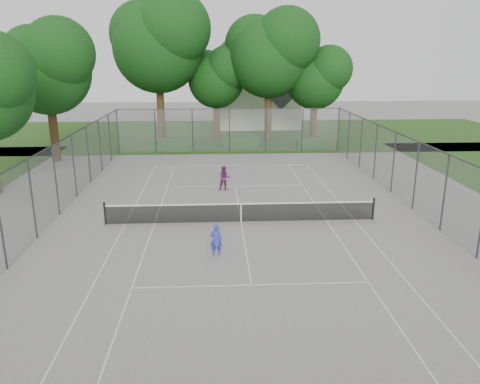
{
  "coord_description": "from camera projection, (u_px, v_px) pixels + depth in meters",
  "views": [
    {
      "loc": [
        -1.19,
        -20.98,
        7.66
      ],
      "look_at": [
        0.0,
        1.0,
        1.2
      ],
      "focal_mm": 35.0,
      "sensor_mm": 36.0,
      "label": 1
    }
  ],
  "objects": [
    {
      "name": "ground",
      "position": [
        241.0,
        222.0,
        22.32
      ],
      "size": [
        120.0,
        120.0,
        0.0
      ],
      "primitive_type": "plane",
      "color": "slate",
      "rests_on": "ground"
    },
    {
      "name": "grass_far",
      "position": [
        227.0,
        134.0,
        47.24
      ],
      "size": [
        60.0,
        20.0,
        0.0
      ],
      "primitive_type": "cube",
      "color": "#1F4112",
      "rests_on": "ground"
    },
    {
      "name": "court_markings",
      "position": [
        241.0,
        222.0,
        22.32
      ],
      "size": [
        11.03,
        23.83,
        0.01
      ],
      "color": "silver",
      "rests_on": "ground"
    },
    {
      "name": "tennis_net",
      "position": [
        241.0,
        212.0,
        22.18
      ],
      "size": [
        12.87,
        0.1,
        1.1
      ],
      "color": "black",
      "rests_on": "ground"
    },
    {
      "name": "perimeter_fence",
      "position": [
        241.0,
        185.0,
        21.81
      ],
      "size": [
        18.08,
        34.08,
        3.52
      ],
      "color": "#38383D",
      "rests_on": "ground"
    },
    {
      "name": "tree_far_left",
      "position": [
        159.0,
        40.0,
        40.72
      ],
      "size": [
        9.03,
        8.24,
        12.98
      ],
      "color": "#3B2815",
      "rests_on": "ground"
    },
    {
      "name": "tree_far_midleft",
      "position": [
        217.0,
        75.0,
        43.05
      ],
      "size": [
        5.95,
        5.44,
        8.56
      ],
      "color": "#3B2815",
      "rests_on": "ground"
    },
    {
      "name": "tree_far_midright",
      "position": [
        270.0,
        51.0,
        41.04
      ],
      "size": [
        8.14,
        7.43,
        11.71
      ],
      "color": "#3B2815",
      "rests_on": "ground"
    },
    {
      "name": "tree_far_right",
      "position": [
        316.0,
        76.0,
        41.95
      ],
      "size": [
        5.95,
        5.43,
        8.56
      ],
      "color": "#3B2815",
      "rests_on": "ground"
    },
    {
      "name": "tree_side_back",
      "position": [
        47.0,
        64.0,
        33.3
      ],
      "size": [
        7.15,
        6.53,
        10.28
      ],
      "color": "#3B2815",
      "rests_on": "ground"
    },
    {
      "name": "hedge_left",
      "position": [
        172.0,
        145.0,
        38.91
      ],
      "size": [
        3.83,
        1.15,
        0.96
      ],
      "primitive_type": "cube",
      "color": "#1E4D19",
      "rests_on": "ground"
    },
    {
      "name": "hedge_mid",
      "position": [
        241.0,
        142.0,
        40.1
      ],
      "size": [
        3.09,
        0.88,
        0.97
      ],
      "primitive_type": "cube",
      "color": "#1E4D19",
      "rests_on": "ground"
    },
    {
      "name": "hedge_right",
      "position": [
        312.0,
        143.0,
        40.23
      ],
      "size": [
        2.61,
        0.96,
        0.78
      ],
      "primitive_type": "cube",
      "color": "#1E4D19",
      "rests_on": "ground"
    },
    {
      "name": "house",
      "position": [
        258.0,
        87.0,
        51.14
      ],
      "size": [
        8.54,
        6.62,
        10.63
      ],
      "color": "white",
      "rests_on": "ground"
    },
    {
      "name": "girl_player",
      "position": [
        216.0,
        240.0,
        18.46
      ],
      "size": [
        0.48,
        0.32,
        1.3
      ],
      "primitive_type": "imported",
      "rotation": [
        0.0,
        0.0,
        3.15
      ],
      "color": "#3135B8",
      "rests_on": "ground"
    },
    {
      "name": "woman_player",
      "position": [
        224.0,
        178.0,
        27.34
      ],
      "size": [
        0.77,
        0.63,
        1.47
      ],
      "primitive_type": "imported",
      "rotation": [
        0.0,
        0.0,
        0.11
      ],
      "color": "#6D2455",
      "rests_on": "ground"
    }
  ]
}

